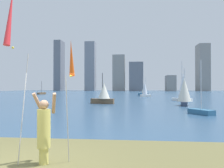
% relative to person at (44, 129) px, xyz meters
% --- Properties ---
extents(ground, '(120.00, 138.00, 0.12)m').
position_rel_person_xyz_m(ground, '(-0.53, 50.71, -1.02)').
color(ground, brown).
extents(person, '(0.71, 0.53, 1.95)m').
position_rel_person_xyz_m(person, '(0.00, 0.00, 0.00)').
color(person, '#D8CC66').
rests_on(person, ground).
extents(kite_flag_left, '(0.16, 1.21, 4.64)m').
position_rel_person_xyz_m(kite_flag_left, '(-0.63, -0.59, 2.82)').
color(kite_flag_left, '#B2B2B7').
rests_on(kite_flag_left, ground).
extents(kite_flag_right, '(0.16, 0.72, 3.46)m').
position_rel_person_xyz_m(kite_flag_right, '(0.63, 0.45, 1.90)').
color(kite_flag_right, '#B2B2B7').
rests_on(kite_flag_right, ground).
extents(sailboat_0, '(2.34, 1.66, 4.07)m').
position_rel_person_xyz_m(sailboat_0, '(4.80, 40.31, 0.50)').
color(sailboat_0, white).
rests_on(sailboat_0, ground).
extents(sailboat_1, '(1.79, 3.04, 4.14)m').
position_rel_person_xyz_m(sailboat_1, '(8.07, 19.49, 0.62)').
color(sailboat_1, '#333D51').
rests_on(sailboat_1, ground).
extents(sailboat_2, '(2.97, 1.68, 3.81)m').
position_rel_person_xyz_m(sailboat_2, '(-1.23, 21.44, 0.38)').
color(sailboat_2, brown).
rests_on(sailboat_2, ground).
extents(sailboat_3, '(2.70, 2.50, 5.89)m').
position_rel_person_xyz_m(sailboat_3, '(9.77, 27.79, 1.16)').
color(sailboat_3, white).
rests_on(sailboat_3, ground).
extents(sailboat_4, '(1.70, 2.85, 3.68)m').
position_rel_person_xyz_m(sailboat_4, '(-22.67, 53.01, -0.66)').
color(sailboat_4, brown).
rests_on(sailboat_4, ground).
extents(sailboat_5, '(1.74, 2.11, 4.15)m').
position_rel_person_xyz_m(sailboat_5, '(7.55, 11.57, -0.72)').
color(sailboat_5, '#2D6084').
rests_on(sailboat_5, ground).
extents(sailboat_6, '(2.34, 1.55, 3.49)m').
position_rel_person_xyz_m(sailboat_6, '(4.76, 45.03, 0.10)').
color(sailboat_6, '#2D6084').
rests_on(sailboat_6, ground).
extents(skyline_tower_0, '(3.74, 7.45, 26.68)m').
position_rel_person_xyz_m(skyline_tower_0, '(-37.36, 110.64, 12.38)').
color(skyline_tower_0, slate).
rests_on(skyline_tower_0, ground).
extents(skyline_tower_1, '(5.18, 6.09, 25.51)m').
position_rel_person_xyz_m(skyline_tower_1, '(-20.05, 109.51, 11.80)').
color(skyline_tower_1, gray).
rests_on(skyline_tower_1, ground).
extents(skyline_tower_2, '(6.11, 7.73, 18.11)m').
position_rel_person_xyz_m(skyline_tower_2, '(-4.93, 108.04, 8.10)').
color(skyline_tower_2, gray).
rests_on(skyline_tower_2, ground).
extents(skyline_tower_3, '(6.89, 5.97, 14.33)m').
position_rel_person_xyz_m(skyline_tower_3, '(3.76, 106.13, 6.21)').
color(skyline_tower_3, slate).
rests_on(skyline_tower_3, ground).
extents(skyline_tower_4, '(4.46, 7.85, 7.63)m').
position_rel_person_xyz_m(skyline_tower_4, '(20.74, 106.72, 2.86)').
color(skyline_tower_4, gray).
rests_on(skyline_tower_4, ground).
extents(skyline_tower_5, '(5.21, 7.86, 22.92)m').
position_rel_person_xyz_m(skyline_tower_5, '(36.48, 107.47, 10.50)').
color(skyline_tower_5, gray).
rests_on(skyline_tower_5, ground).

